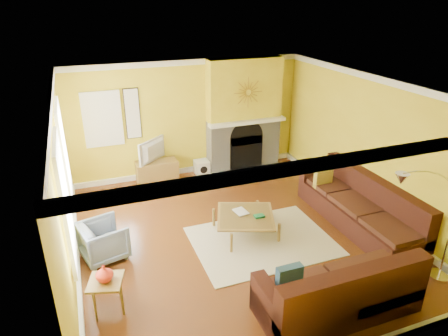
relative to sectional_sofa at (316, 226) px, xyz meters
name	(u,v)px	position (x,y,z in m)	size (l,w,h in m)	color
floor	(235,234)	(-1.12, 0.89, -0.46)	(5.50, 6.00, 0.02)	brown
ceiling	(237,86)	(-1.12, 0.89, 2.26)	(5.50, 6.00, 0.02)	white
wall_back	(187,119)	(-1.12, 3.90, 0.90)	(5.50, 0.02, 2.70)	yellow
wall_front	(344,273)	(-1.12, -2.12, 0.90)	(5.50, 0.02, 2.70)	yellow
wall_left	(62,193)	(-3.88, 0.89, 0.90)	(0.02, 6.00, 2.70)	yellow
wall_right	(369,146)	(1.64, 0.89, 0.90)	(0.02, 6.00, 2.70)	yellow
baseboard	(235,231)	(-1.12, 0.89, -0.39)	(5.50, 6.00, 0.12)	white
crown_molding	(237,91)	(-1.12, 0.89, 2.19)	(5.50, 6.00, 0.12)	white
window_left_near	(63,153)	(-3.84, 2.19, 1.05)	(0.06, 1.22, 1.72)	white
window_left_far	(64,201)	(-3.84, 0.29, 1.05)	(0.06, 1.22, 1.72)	white
window_back	(102,119)	(-3.02, 3.85, 1.10)	(0.82, 0.06, 1.22)	white
wall_art	(133,114)	(-2.37, 3.86, 1.15)	(0.34, 0.04, 1.14)	white
fireplace	(244,115)	(0.23, 3.69, 0.90)	(1.80, 0.40, 2.70)	#9C9893
mantel	(248,122)	(0.23, 3.45, 0.80)	(1.92, 0.22, 0.08)	white
hearth	(252,174)	(0.23, 3.14, -0.42)	(1.80, 0.70, 0.06)	#9C9893
sunburst	(248,92)	(0.23, 3.46, 1.50)	(0.70, 0.04, 0.70)	olive
rug	(262,241)	(-0.75, 0.50, -0.44)	(2.40, 1.80, 0.02)	beige
sectional_sofa	(316,226)	(0.00, 0.00, 0.00)	(3.26, 3.63, 0.90)	#391812
coffee_table	(245,224)	(-0.94, 0.83, -0.25)	(1.00, 1.00, 0.39)	white
media_console	(157,172)	(-1.97, 3.57, -0.19)	(0.94, 0.42, 0.52)	olive
tv	(156,151)	(-1.97, 3.57, 0.33)	(0.90, 0.12, 0.52)	black
subwoofer	(202,167)	(-0.87, 3.65, -0.28)	(0.34, 0.34, 0.34)	white
armchair	(104,240)	(-3.40, 1.02, -0.13)	(0.68, 0.70, 0.64)	slate
side_table	(107,295)	(-3.47, -0.24, -0.21)	(0.44, 0.44, 0.49)	olive
vase	(104,273)	(-3.47, -0.24, 0.16)	(0.24, 0.24, 0.25)	red
book	(236,213)	(-1.09, 0.93, -0.04)	(0.21, 0.29, 0.03)	white
arc_lamp	(425,230)	(0.85, -1.35, 0.52)	(1.25, 0.36, 1.95)	silver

